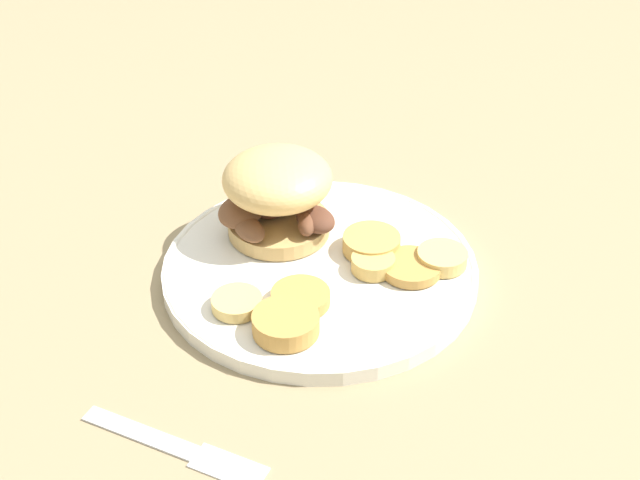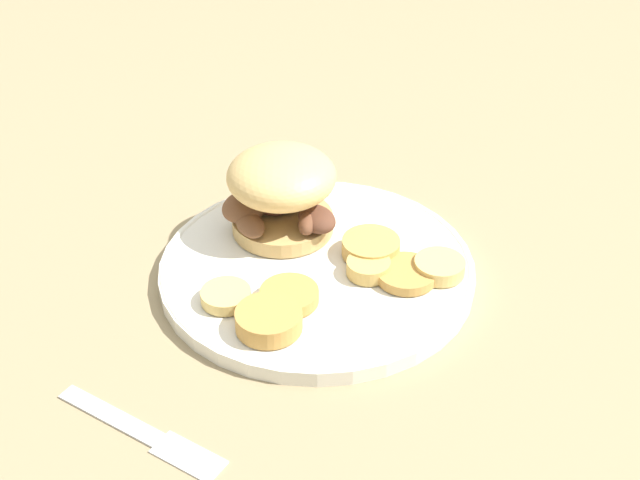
% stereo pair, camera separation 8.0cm
% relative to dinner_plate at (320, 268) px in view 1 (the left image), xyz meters
% --- Properties ---
extents(ground_plane, '(4.00, 4.00, 0.00)m').
position_rel_dinner_plate_xyz_m(ground_plane, '(0.00, 0.00, -0.01)').
color(ground_plane, '#937F5B').
extents(dinner_plate, '(0.29, 0.29, 0.02)m').
position_rel_dinner_plate_xyz_m(dinner_plate, '(0.00, 0.00, 0.00)').
color(dinner_plate, white).
rests_on(dinner_plate, ground_plane).
extents(sandwich, '(0.10, 0.12, 0.08)m').
position_rel_dinner_plate_xyz_m(sandwich, '(-0.05, -0.03, 0.05)').
color(sandwich, tan).
rests_on(sandwich, dinner_plate).
extents(potato_round_0, '(0.06, 0.06, 0.01)m').
position_rel_dinner_plate_xyz_m(potato_round_0, '(0.02, 0.08, 0.01)').
color(potato_round_0, '#BC8942').
rests_on(potato_round_0, dinner_plate).
extents(potato_round_1, '(0.05, 0.05, 0.02)m').
position_rel_dinner_plate_xyz_m(potato_round_1, '(-0.01, 0.05, 0.01)').
color(potato_round_1, tan).
rests_on(potato_round_1, dinner_plate).
extents(potato_round_2, '(0.04, 0.04, 0.01)m').
position_rel_dinner_plate_xyz_m(potato_round_2, '(0.02, 0.05, 0.01)').
color(potato_round_2, tan).
rests_on(potato_round_2, dinner_plate).
extents(potato_round_3, '(0.04, 0.04, 0.01)m').
position_rel_dinner_plate_xyz_m(potato_round_3, '(0.05, -0.08, 0.01)').
color(potato_round_3, '#DBB766').
rests_on(potato_round_3, dinner_plate).
extents(potato_round_4, '(0.06, 0.06, 0.02)m').
position_rel_dinner_plate_xyz_m(potato_round_4, '(0.09, -0.04, 0.02)').
color(potato_round_4, '#BC8942').
rests_on(potato_round_4, dinner_plate).
extents(potato_round_5, '(0.05, 0.05, 0.01)m').
position_rel_dinner_plate_xyz_m(potato_round_5, '(0.02, 0.11, 0.01)').
color(potato_round_5, '#DBB766').
rests_on(potato_round_5, dinner_plate).
extents(potato_round_6, '(0.05, 0.05, 0.01)m').
position_rel_dinner_plate_xyz_m(potato_round_6, '(0.06, -0.02, 0.01)').
color(potato_round_6, '#BC8942').
rests_on(potato_round_6, dinner_plate).
extents(fork, '(0.10, 0.14, 0.00)m').
position_rel_dinner_plate_xyz_m(fork, '(0.19, -0.13, -0.01)').
color(fork, silver).
rests_on(fork, ground_plane).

